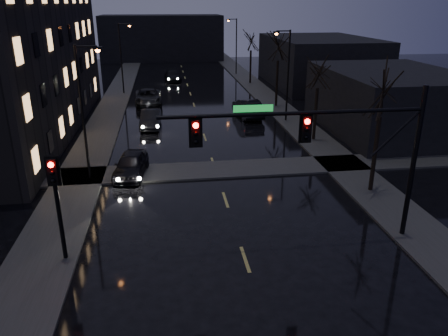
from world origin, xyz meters
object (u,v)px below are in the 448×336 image
object	(u,v)px
oncoming_car_a	(131,164)
oncoming_car_c	(148,97)
lead_car	(248,108)
oncoming_car_b	(151,119)
oncoming_car_d	(173,76)

from	to	relation	value
oncoming_car_a	oncoming_car_c	xyz separation A→B (m)	(0.57, 20.42, 0.07)
lead_car	oncoming_car_b	bearing A→B (deg)	9.87
oncoming_car_a	lead_car	size ratio (longest dim) A/B	0.84
oncoming_car_c	lead_car	bearing A→B (deg)	-37.73
oncoming_car_d	lead_car	bearing A→B (deg)	-78.71
oncoming_car_b	oncoming_car_d	bearing A→B (deg)	87.00
oncoming_car_b	oncoming_car_d	size ratio (longest dim) A/B	0.92
oncoming_car_a	oncoming_car_c	bearing A→B (deg)	96.00
oncoming_car_b	lead_car	world-z (taller)	lead_car
oncoming_car_b	oncoming_car_c	distance (m)	9.14
oncoming_car_a	oncoming_car_c	size ratio (longest dim) A/B	0.75
lead_car	oncoming_car_d	bearing A→B (deg)	-78.48
oncoming_car_a	oncoming_car_b	bearing A→B (deg)	92.62
oncoming_car_b	oncoming_car_c	world-z (taller)	oncoming_car_c
oncoming_car_b	lead_car	bearing A→B (deg)	18.36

